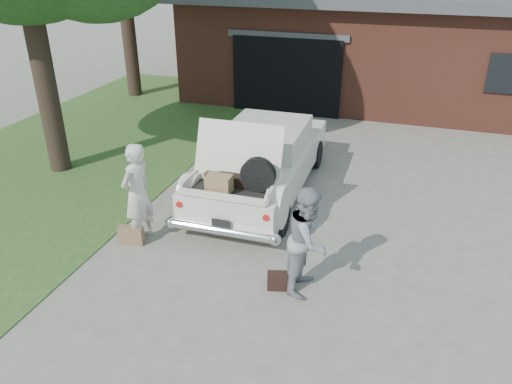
% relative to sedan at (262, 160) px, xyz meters
% --- Properties ---
extents(ground, '(90.00, 90.00, 0.00)m').
position_rel_sedan_xyz_m(ground, '(0.59, -2.77, -0.68)').
color(ground, gray).
rests_on(ground, ground).
extents(grass_strip, '(6.00, 16.00, 0.02)m').
position_rel_sedan_xyz_m(grass_strip, '(-4.91, 0.23, -0.67)').
color(grass_strip, '#2D4C1E').
rests_on(grass_strip, ground).
extents(house, '(12.80, 7.80, 3.30)m').
position_rel_sedan_xyz_m(house, '(1.57, 8.70, 0.99)').
color(house, brown).
rests_on(house, ground).
extents(sedan, '(1.88, 4.69, 1.87)m').
position_rel_sedan_xyz_m(sedan, '(0.00, 0.00, 0.00)').
color(sedan, silver).
rests_on(sedan, ground).
extents(woman_left, '(0.52, 0.70, 1.75)m').
position_rel_sedan_xyz_m(woman_left, '(-1.40, -2.41, 0.19)').
color(woman_left, beige).
rests_on(woman_left, ground).
extents(woman_right, '(0.69, 0.84, 1.62)m').
position_rel_sedan_xyz_m(woman_right, '(1.58, -2.83, 0.13)').
color(woman_right, gray).
rests_on(woman_right, ground).
extents(suitcase_left, '(0.44, 0.19, 0.33)m').
position_rel_sedan_xyz_m(suitcase_left, '(-1.49, -2.60, -0.52)').
color(suitcase_left, '#8D6947').
rests_on(suitcase_left, ground).
extents(suitcase_right, '(0.40, 0.22, 0.30)m').
position_rel_sedan_xyz_m(suitcase_right, '(1.24, -3.01, -0.54)').
color(suitcase_right, black).
rests_on(suitcase_right, ground).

